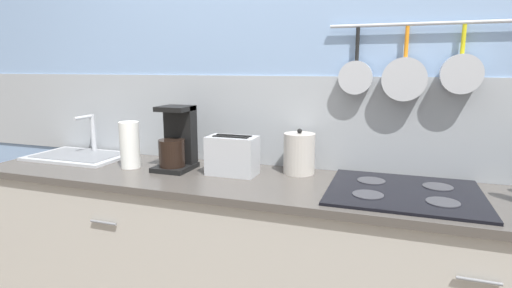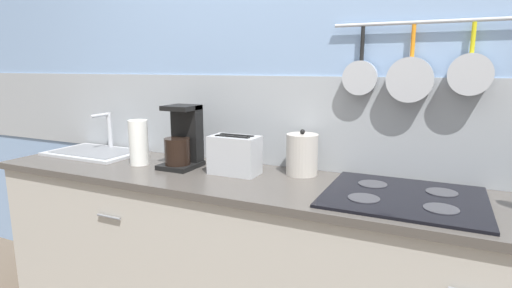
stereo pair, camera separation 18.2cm
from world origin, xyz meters
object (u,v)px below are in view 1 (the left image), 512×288
paper_towel_roll (130,145)px  coffee_maker (177,143)px  kettle (299,153)px  toaster (232,155)px

paper_towel_roll → coffee_maker: size_ratio=0.74×
paper_towel_roll → kettle: paper_towel_roll is taller
coffee_maker → kettle: size_ratio=1.45×
toaster → kettle: size_ratio=1.15×
toaster → kettle: kettle is taller
toaster → paper_towel_roll: bearing=-175.0°
toaster → kettle: 0.33m
kettle → toaster: bearing=-156.9°
paper_towel_roll → kettle: 0.87m
paper_towel_roll → coffee_maker: 0.25m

